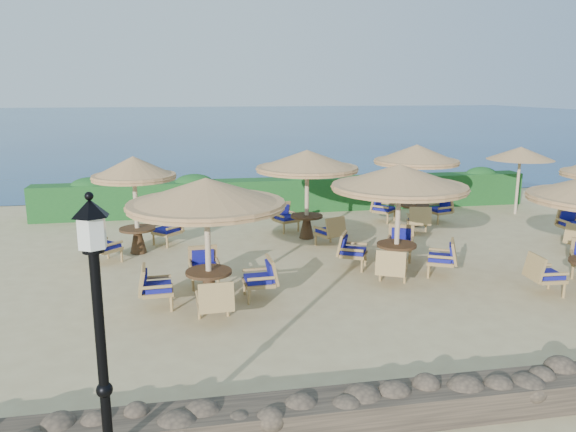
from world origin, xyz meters
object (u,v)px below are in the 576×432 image
Objects in this scene: cafe_set_5 at (416,168)px; cafe_set_0 at (207,214)px; extra_parasol at (521,153)px; cafe_set_3 at (135,185)px; cafe_set_4 at (307,171)px; cafe_set_1 at (399,195)px; lamp_post at (102,360)px.

cafe_set_0 is at bearing -140.82° from cafe_set_5.
extra_parasol is 13.20m from cafe_set_3.
cafe_set_5 is at bearing 10.44° from cafe_set_3.
cafe_set_4 is at bearing 7.80° from cafe_set_3.
cafe_set_1 is at bearing -140.96° from extra_parasol.
cafe_set_1 is at bearing 47.97° from lamp_post.
lamp_post is 11.09m from cafe_set_4.
cafe_set_1 is at bearing -24.12° from cafe_set_3.
cafe_set_1 and cafe_set_5 have the same top height.
cafe_set_5 is (8.65, 1.59, 0.02)m from cafe_set_3.
cafe_set_4 reaches higher than extra_parasol.
cafe_set_0 and cafe_set_4 have the same top height.
cafe_set_4 is at bearing -166.90° from extra_parasol.
lamp_post is 5.58m from cafe_set_0.
cafe_set_0 is 0.99× the size of cafe_set_1.
lamp_post is at bearing -87.91° from cafe_set_3.
cafe_set_1 is at bearing -67.29° from cafe_set_4.
extra_parasol is 4.41m from cafe_set_5.
cafe_set_0 is 5.67m from cafe_set_4.
cafe_set_4 is at bearing 112.71° from cafe_set_1.
cafe_set_0 is at bearing -123.58° from cafe_set_4.
cafe_set_3 is (-0.35, 9.45, 0.32)m from lamp_post.
cafe_set_4 is (-1.46, 3.49, 0.12)m from cafe_set_1.
cafe_set_3 and cafe_set_5 have the same top height.
cafe_set_3 is (-6.32, 2.83, -0.05)m from cafe_set_1.
lamp_post reaches higher than cafe_set_5.
cafe_set_1 is 6.92m from cafe_set_3.
lamp_post is at bearing -132.03° from cafe_set_1.
cafe_set_1 is 5.00m from cafe_set_5.
lamp_post is at bearing -104.30° from cafe_set_0.
cafe_set_0 is (1.38, 5.40, 0.37)m from lamp_post.
cafe_set_1 is 1.23× the size of cafe_set_3.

